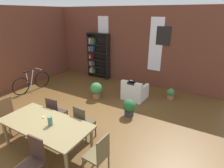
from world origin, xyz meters
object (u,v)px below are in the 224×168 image
dining_chair_head_right (99,154)px  potted_plant_by_shelf (96,90)px  dining_table (46,125)px  bookshelf_tall (97,55)px  potted_plant_window (171,93)px  armchair_white (134,92)px  dining_chair_head_left (9,114)px  dining_chair_near_right (33,160)px  dining_chair_far_left (56,112)px  potted_plant_corner (129,107)px  dining_chair_far_right (83,122)px  vase_on_table (50,121)px  bicycle_second (32,82)px

dining_chair_head_right → potted_plant_by_shelf: (-2.06, 2.87, -0.16)m
dining_table → bookshelf_tall: bearing=111.8°
dining_table → potted_plant_window: (1.83, 4.23, -0.46)m
armchair_white → dining_table: bearing=-100.3°
dining_chair_head_left → potted_plant_window: bearing=52.1°
dining_chair_head_left → bookshelf_tall: (-0.52, 4.92, 0.58)m
dining_chair_head_left → armchair_white: bearing=59.5°
dining_chair_head_left → potted_plant_by_shelf: (0.84, 2.87, -0.16)m
dining_chair_near_right → dining_chair_far_left: size_ratio=1.00×
dining_table → dining_chair_head_left: bearing=179.9°
dining_chair_far_left → potted_plant_corner: 2.20m
dining_chair_near_right → armchair_white: 4.30m
dining_chair_head_right → dining_chair_head_left: same height
armchair_white → potted_plant_by_shelf: bearing=-151.2°
dining_chair_far_right → potted_plant_window: 3.76m
dining_chair_far_left → bookshelf_tall: bookshelf_tall is taller
vase_on_table → potted_plant_by_shelf: bearing=105.4°
vase_on_table → potted_plant_corner: 2.55m
armchair_white → bicycle_second: bearing=-160.4°
dining_table → dining_chair_far_right: size_ratio=2.27×
dining_chair_near_right → dining_chair_far_left: (-0.96, 1.46, 0.00)m
dining_chair_far_right → potted_plant_by_shelf: bearing=117.0°
dining_chair_near_right → potted_plant_by_shelf: (-1.10, 3.60, -0.16)m
dining_chair_head_left → armchair_white: 4.14m
dining_table → dining_chair_head_right: bearing=-0.2°
dining_chair_far_right → bicycle_second: (-3.82, 1.41, -0.16)m
vase_on_table → armchair_white: bearing=82.5°
armchair_white → potted_plant_window: (1.19, 0.66, -0.06)m
dining_chair_far_right → dining_chair_head_left: (-1.93, -0.73, 0.00)m
armchair_white → bicycle_second: 4.23m
vase_on_table → dining_chair_head_left: bearing=179.9°
bicycle_second → potted_plant_window: bicycle_second is taller
dining_chair_far_right → armchair_white: (0.17, 2.83, -0.23)m
dining_table → dining_chair_far_left: size_ratio=2.27×
dining_chair_far_left → bookshelf_tall: (-1.49, 4.19, 0.58)m
potted_plant_corner → dining_chair_near_right: bearing=-99.5°
dining_table → armchair_white: size_ratio=2.56×
dining_chair_near_right → dining_chair_far_left: bearing=123.3°
bicycle_second → dining_chair_near_right: bearing=-36.9°
dining_chair_near_right → potted_plant_by_shelf: dining_chair_near_right is taller
dining_chair_head_right → bookshelf_tall: 6.03m
dining_chair_far_right → potted_plant_by_shelf: (-1.09, 2.14, -0.16)m
dining_chair_far_left → bookshelf_tall: bearing=109.6°
dining_chair_far_left → dining_chair_head_right: same height
vase_on_table → dining_chair_far_left: bearing=131.9°
dining_chair_head_right → dining_chair_head_left: size_ratio=1.00×
dining_chair_head_left → bicycle_second: size_ratio=0.56×
dining_chair_near_right → potted_plant_by_shelf: 3.77m
potted_plant_by_shelf → bookshelf_tall: bearing=123.4°
dining_chair_head_right → dining_chair_near_right: bearing=-143.1°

